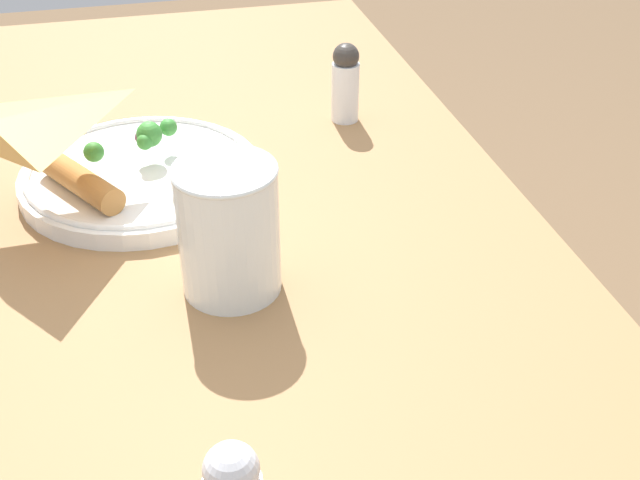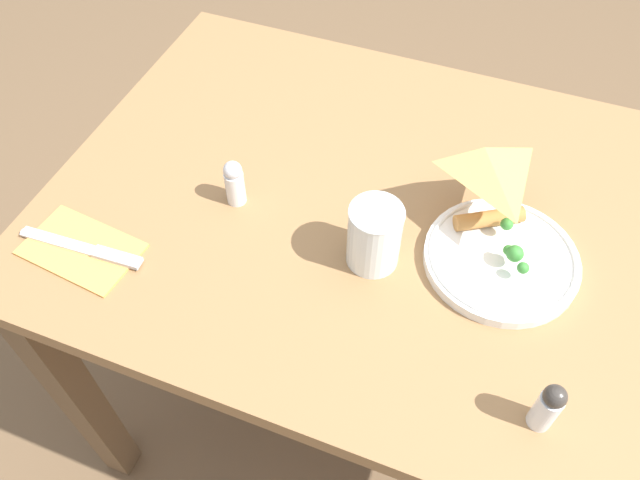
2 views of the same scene
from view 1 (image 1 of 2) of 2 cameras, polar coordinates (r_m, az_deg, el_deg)
The scene contains 4 objects.
dining_table at distance 0.73m, azimuth -14.33°, elevation -7.98°, with size 1.18×0.75×0.73m.
plate_pizza at distance 0.75m, azimuth -12.70°, elevation 4.87°, with size 0.22×0.22×0.06m.
milk_glass at distance 0.59m, azimuth -6.48°, elevation 0.32°, with size 0.08×0.08×0.10m.
pepper_shaker at distance 0.85m, azimuth 1.82°, elevation 11.16°, with size 0.03×0.03×0.08m.
Camera 1 is at (0.55, 0.05, 1.11)m, focal length 45.00 mm.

